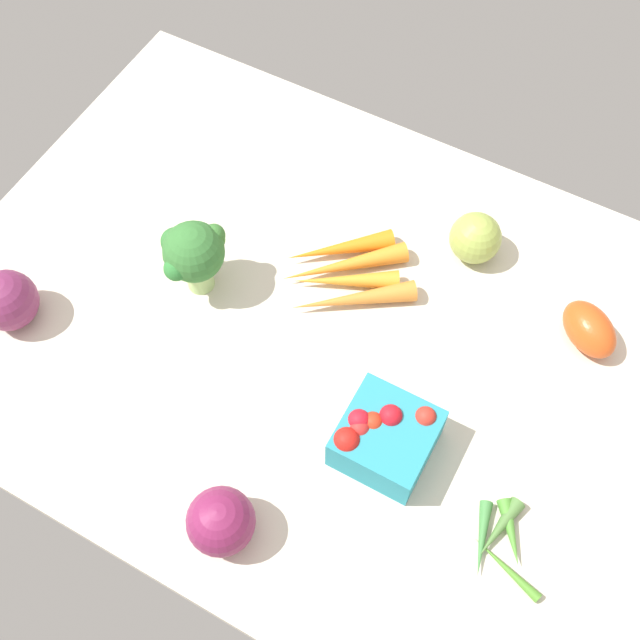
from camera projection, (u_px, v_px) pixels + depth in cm
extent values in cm
cube|color=beige|center=(320.00, 331.00, 107.29)|extent=(104.00, 76.00, 2.00)
cylinder|color=#AACC7D|center=(199.00, 274.00, 107.75)|extent=(3.72, 3.72, 4.79)
sphere|color=#367233|center=(194.00, 252.00, 102.98)|extent=(8.23, 8.23, 8.23)
sphere|color=#397331|center=(214.00, 235.00, 103.18)|extent=(3.08, 3.08, 3.08)
sphere|color=#3D7933|center=(214.00, 240.00, 104.22)|extent=(2.96, 2.96, 2.96)
sphere|color=#307A35|center=(176.00, 269.00, 101.89)|extent=(3.30, 3.30, 3.30)
sphere|color=#327032|center=(175.00, 242.00, 104.34)|extent=(3.89, 3.89, 3.89)
cone|color=orange|center=(340.00, 249.00, 110.96)|extent=(13.49, 12.22, 2.99)
cone|color=orange|center=(345.00, 265.00, 109.60)|extent=(15.04, 14.39, 2.94)
cone|color=orange|center=(349.00, 282.00, 108.37)|extent=(14.00, 9.48, 2.76)
cone|color=orange|center=(354.00, 299.00, 106.87)|extent=(15.30, 12.81, 2.96)
cube|color=teal|center=(386.00, 438.00, 95.29)|extent=(10.92, 10.92, 6.21)
sphere|color=red|center=(359.00, 428.00, 93.26)|extent=(2.61, 2.61, 2.61)
sphere|color=red|center=(373.00, 422.00, 93.71)|extent=(2.64, 2.64, 2.64)
sphere|color=red|center=(359.00, 420.00, 93.52)|extent=(2.79, 2.79, 2.79)
sphere|color=red|center=(391.00, 416.00, 93.62)|extent=(2.84, 2.84, 2.84)
sphere|color=red|center=(347.00, 441.00, 92.40)|extent=(3.29, 3.29, 3.29)
sphere|color=red|center=(426.00, 417.00, 93.66)|extent=(2.62, 2.62, 2.62)
ellipsoid|color=#D34D1B|center=(589.00, 329.00, 103.08)|extent=(10.31, 9.56, 5.59)
sphere|color=#762953|center=(7.00, 300.00, 103.74)|extent=(8.19, 8.19, 8.19)
sphere|color=#7D214D|center=(221.00, 521.00, 89.42)|extent=(8.00, 8.00, 8.00)
sphere|color=#99AD4A|center=(475.00, 238.00, 109.25)|extent=(7.26, 7.26, 7.26)
cone|color=#4C882B|center=(506.00, 568.00, 90.20)|extent=(9.45, 4.00, 1.22)
cone|color=#4F7B3A|center=(499.00, 529.00, 92.00)|extent=(3.54, 8.41, 1.99)
cone|color=#4C9132|center=(511.00, 533.00, 91.85)|extent=(5.87, 7.44, 1.86)
cone|color=#40813E|center=(482.00, 539.00, 91.63)|extent=(3.98, 8.92, 1.60)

